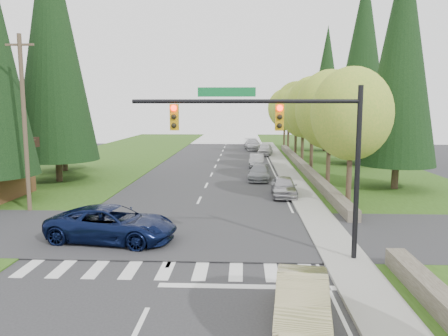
# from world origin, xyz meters

# --- Properties ---
(ground) EXTENTS (120.00, 120.00, 0.00)m
(ground) POSITION_xyz_m (0.00, 0.00, 0.00)
(ground) COLOR #28282B
(ground) RESTS_ON ground
(grass_east) EXTENTS (14.00, 110.00, 0.06)m
(grass_east) POSITION_xyz_m (13.00, 20.00, 0.03)
(grass_east) COLOR #294713
(grass_east) RESTS_ON ground
(grass_west) EXTENTS (14.00, 110.00, 0.06)m
(grass_west) POSITION_xyz_m (-13.00, 20.00, 0.03)
(grass_west) COLOR #294713
(grass_west) RESTS_ON ground
(cross_street) EXTENTS (120.00, 8.00, 0.10)m
(cross_street) POSITION_xyz_m (0.00, 8.00, 0.00)
(cross_street) COLOR #28282B
(cross_street) RESTS_ON ground
(sidewalk_east) EXTENTS (1.80, 80.00, 0.13)m
(sidewalk_east) POSITION_xyz_m (6.90, 22.00, 0.07)
(sidewalk_east) COLOR gray
(sidewalk_east) RESTS_ON ground
(curb_east) EXTENTS (0.20, 80.00, 0.13)m
(curb_east) POSITION_xyz_m (6.05, 22.00, 0.07)
(curb_east) COLOR gray
(curb_east) RESTS_ON ground
(stone_wall_north) EXTENTS (0.70, 40.00, 0.70)m
(stone_wall_north) POSITION_xyz_m (8.60, 30.00, 0.35)
(stone_wall_north) COLOR #4C4438
(stone_wall_north) RESTS_ON ground
(traffic_signal) EXTENTS (8.70, 0.37, 6.80)m
(traffic_signal) POSITION_xyz_m (4.37, 4.50, 4.98)
(traffic_signal) COLOR black
(traffic_signal) RESTS_ON ground
(utility_pole) EXTENTS (1.60, 0.24, 10.00)m
(utility_pole) POSITION_xyz_m (-9.50, 12.00, 5.14)
(utility_pole) COLOR #473828
(utility_pole) RESTS_ON ground
(decid_tree_0) EXTENTS (4.80, 4.80, 8.37)m
(decid_tree_0) POSITION_xyz_m (9.20, 14.00, 5.60)
(decid_tree_0) COLOR #38281C
(decid_tree_0) RESTS_ON ground
(decid_tree_1) EXTENTS (5.20, 5.20, 8.80)m
(decid_tree_1) POSITION_xyz_m (9.30, 21.00, 5.80)
(decid_tree_1) COLOR #38281C
(decid_tree_1) RESTS_ON ground
(decid_tree_2) EXTENTS (5.00, 5.00, 8.82)m
(decid_tree_2) POSITION_xyz_m (9.10, 28.00, 5.93)
(decid_tree_2) COLOR #38281C
(decid_tree_2) RESTS_ON ground
(decid_tree_3) EXTENTS (5.00, 5.00, 8.55)m
(decid_tree_3) POSITION_xyz_m (9.20, 35.00, 5.66)
(decid_tree_3) COLOR #38281C
(decid_tree_3) RESTS_ON ground
(decid_tree_4) EXTENTS (5.40, 5.40, 9.18)m
(decid_tree_4) POSITION_xyz_m (9.30, 42.00, 6.06)
(decid_tree_4) COLOR #38281C
(decid_tree_4) RESTS_ON ground
(decid_tree_5) EXTENTS (4.80, 4.80, 8.30)m
(decid_tree_5) POSITION_xyz_m (9.10, 49.00, 5.53)
(decid_tree_5) COLOR #38281C
(decid_tree_5) RESTS_ON ground
(decid_tree_6) EXTENTS (5.20, 5.20, 8.86)m
(decid_tree_6) POSITION_xyz_m (9.20, 56.00, 5.86)
(decid_tree_6) COLOR #38281C
(decid_tree_6) RESTS_ON ground
(conifer_w_c) EXTENTS (6.46, 6.46, 20.80)m
(conifer_w_c) POSITION_xyz_m (-12.00, 22.00, 11.29)
(conifer_w_c) COLOR #38281C
(conifer_w_c) RESTS_ON ground
(conifer_w_e) EXTENTS (5.78, 5.78, 18.80)m
(conifer_w_e) POSITION_xyz_m (-14.00, 28.00, 10.29)
(conifer_w_e) COLOR #38281C
(conifer_w_e) RESTS_ON ground
(conifer_e_a) EXTENTS (5.44, 5.44, 17.80)m
(conifer_e_a) POSITION_xyz_m (14.00, 20.00, 9.79)
(conifer_e_a) COLOR #38281C
(conifer_e_a) RESTS_ON ground
(conifer_e_b) EXTENTS (6.12, 6.12, 19.80)m
(conifer_e_b) POSITION_xyz_m (15.00, 34.00, 10.79)
(conifer_e_b) COLOR #38281C
(conifer_e_b) RESTS_ON ground
(conifer_e_c) EXTENTS (5.10, 5.10, 16.80)m
(conifer_e_c) POSITION_xyz_m (14.00, 48.00, 9.29)
(conifer_e_c) COLOR #38281C
(conifer_e_c) RESTS_ON ground
(sedan_champagne) EXTENTS (1.90, 4.24, 1.35)m
(sedan_champagne) POSITION_xyz_m (4.49, -0.66, 0.68)
(sedan_champagne) COLOR #CDC288
(sedan_champagne) RESTS_ON ground
(suv_navy) EXTENTS (6.11, 3.55, 1.60)m
(suv_navy) POSITION_xyz_m (-2.99, 6.57, 0.80)
(suv_navy) COLOR #0B1437
(suv_navy) RESTS_ON ground
(parked_car_a) EXTENTS (1.67, 4.05, 1.37)m
(parked_car_a) POSITION_xyz_m (5.60, 16.96, 0.69)
(parked_car_a) COLOR #ABAAAF
(parked_car_a) RESTS_ON ground
(parked_car_b) EXTENTS (2.11, 4.42, 1.24)m
(parked_car_b) POSITION_xyz_m (4.20, 23.68, 0.62)
(parked_car_b) COLOR gray
(parked_car_b) RESTS_ON ground
(parked_car_c) EXTENTS (1.65, 4.00, 1.29)m
(parked_car_c) POSITION_xyz_m (4.20, 31.64, 0.64)
(parked_car_c) COLOR #9D9EA2
(parked_car_c) RESTS_ON ground
(parked_car_d) EXTENTS (2.24, 4.53, 1.48)m
(parked_car_d) POSITION_xyz_m (5.60, 42.62, 0.74)
(parked_car_d) COLOR silver
(parked_car_d) RESTS_ON ground
(parked_car_e) EXTENTS (2.69, 5.39, 1.50)m
(parked_car_e) POSITION_xyz_m (4.20, 49.82, 0.75)
(parked_car_e) COLOR #AEAFB4
(parked_car_e) RESTS_ON ground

